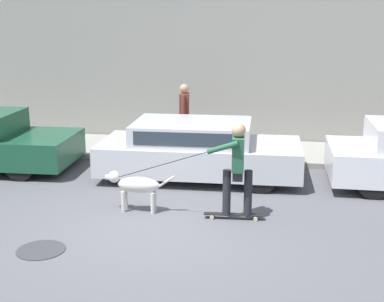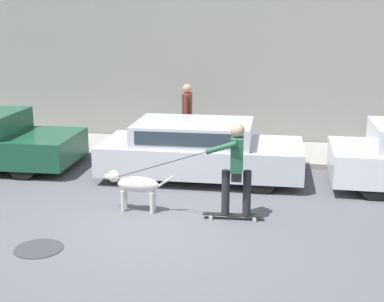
% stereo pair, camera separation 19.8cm
% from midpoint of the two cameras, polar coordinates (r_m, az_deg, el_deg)
% --- Properties ---
extents(ground_plane, '(36.00, 36.00, 0.00)m').
position_cam_midpoint_polar(ground_plane, '(8.66, -4.11, -8.27)').
color(ground_plane, '#545459').
extents(back_wall, '(32.00, 0.30, 5.29)m').
position_cam_midpoint_polar(back_wall, '(14.14, 1.43, 11.54)').
color(back_wall, gray).
rests_on(back_wall, ground_plane).
extents(sidewalk_curb, '(30.00, 2.17, 0.13)m').
position_cam_midpoint_polar(sidewalk_curb, '(13.29, 0.66, 0.11)').
color(sidewalk_curb, gray).
rests_on(sidewalk_curb, ground_plane).
extents(parked_car_1, '(4.17, 1.91, 1.20)m').
position_cam_midpoint_polar(parked_car_1, '(11.09, 0.14, 0.10)').
color(parked_car_1, black).
rests_on(parked_car_1, ground_plane).
extents(dog, '(1.22, 0.28, 0.71)m').
position_cam_midpoint_polar(dog, '(9.29, -6.66, -3.65)').
color(dog, beige).
rests_on(dog, ground_plane).
extents(skateboarder, '(2.60, 0.56, 1.64)m').
position_cam_midpoint_polar(skateboarder, '(8.76, 4.18, -1.49)').
color(skateboarder, beige).
rests_on(skateboarder, ground_plane).
extents(pedestrian_with_bag, '(0.23, 0.69, 1.62)m').
position_cam_midpoint_polar(pedestrian_with_bag, '(12.80, -1.26, 3.96)').
color(pedestrian_with_bag, brown).
rests_on(pedestrian_with_bag, sidewalk_curb).
extents(manhole_cover, '(0.70, 0.70, 0.01)m').
position_cam_midpoint_polar(manhole_cover, '(8.22, -16.48, -10.09)').
color(manhole_cover, '#38383D').
rests_on(manhole_cover, ground_plane).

